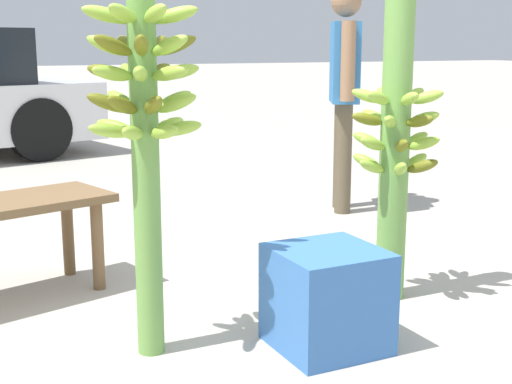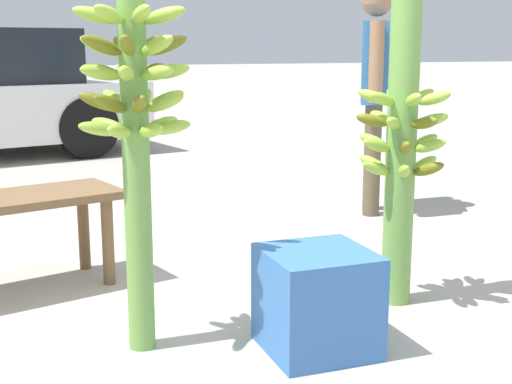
{
  "view_description": "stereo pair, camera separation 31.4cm",
  "coord_description": "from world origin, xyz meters",
  "px_view_note": "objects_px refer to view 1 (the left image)",
  "views": [
    {
      "loc": [
        -1.33,
        -2.38,
        1.19
      ],
      "look_at": [
        0.03,
        0.37,
        0.55
      ],
      "focal_mm": 50.0,
      "sensor_mm": 36.0,
      "label": 1
    },
    {
      "loc": [
        -1.04,
        -2.51,
        1.19
      ],
      "look_at": [
        0.03,
        0.37,
        0.55
      ],
      "focal_mm": 50.0,
      "sensor_mm": 36.0,
      "label": 2
    }
  ],
  "objects_px": {
    "vendor_person": "(344,80)",
    "produce_crate": "(327,298)",
    "banana_stalk_left": "(144,108)",
    "banana_stalk_center": "(395,145)"
  },
  "relations": [
    {
      "from": "vendor_person",
      "to": "produce_crate",
      "type": "xyz_separation_m",
      "value": [
        -1.38,
        -2.02,
        -0.74
      ]
    },
    {
      "from": "banana_stalk_left",
      "to": "vendor_person",
      "type": "xyz_separation_m",
      "value": [
        2.02,
        1.75,
        -0.02
      ]
    },
    {
      "from": "banana_stalk_left",
      "to": "banana_stalk_center",
      "type": "bearing_deg",
      "value": 4.56
    },
    {
      "from": "banana_stalk_left",
      "to": "vendor_person",
      "type": "height_order",
      "value": "banana_stalk_left"
    },
    {
      "from": "banana_stalk_left",
      "to": "banana_stalk_center",
      "type": "xyz_separation_m",
      "value": [
        1.22,
        0.1,
        -0.23
      ]
    },
    {
      "from": "vendor_person",
      "to": "banana_stalk_center",
      "type": "bearing_deg",
      "value": -177.43
    },
    {
      "from": "banana_stalk_left",
      "to": "banana_stalk_center",
      "type": "distance_m",
      "value": 1.25
    },
    {
      "from": "banana_stalk_center",
      "to": "produce_crate",
      "type": "height_order",
      "value": "banana_stalk_center"
    },
    {
      "from": "banana_stalk_left",
      "to": "produce_crate",
      "type": "height_order",
      "value": "banana_stalk_left"
    },
    {
      "from": "banana_stalk_left",
      "to": "vendor_person",
      "type": "bearing_deg",
      "value": 40.94
    }
  ]
}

